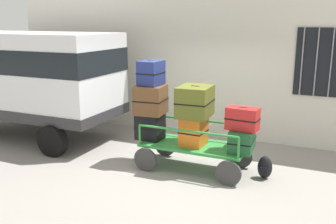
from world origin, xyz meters
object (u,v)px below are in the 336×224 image
object	(u,v)px
van	(31,74)
suitcase_midleft_bottom	(194,131)
suitcase_left_bottom	(150,127)
suitcase_midleft_middle	(195,101)
suitcase_center_middle	(243,119)
suitcase_left_middle	(151,100)
suitcase_center_bottom	(242,140)
backpack	(265,167)
luggage_cart	(194,150)
suitcase_left_top	(151,73)

from	to	relation	value
van	suitcase_midleft_bottom	bearing A→B (deg)	-5.91
van	suitcase_left_bottom	bearing A→B (deg)	-7.57
suitcase_midleft_middle	suitcase_center_middle	world-z (taller)	suitcase_midleft_middle
suitcase_left_middle	suitcase_center_middle	size ratio (longest dim) A/B	1.06
suitcase_midleft_bottom	suitcase_center_bottom	distance (m)	0.95
van	suitcase_midleft_middle	bearing A→B (deg)	-5.22
suitcase_left_bottom	backpack	xyz separation A→B (m)	(2.33, 0.15, -0.57)
suitcase_center_bottom	suitcase_left_middle	bearing A→B (deg)	-179.46
suitcase_left_bottom	suitcase_center_middle	world-z (taller)	suitcase_center_middle
van	luggage_cart	bearing A→B (deg)	-5.55
suitcase_midleft_middle	suitcase_center_bottom	world-z (taller)	suitcase_midleft_middle
luggage_cart	suitcase_center_middle	bearing A→B (deg)	-1.60
suitcase_left_top	suitcase_midleft_bottom	world-z (taller)	suitcase_left_top
suitcase_left_middle	backpack	world-z (taller)	suitcase_left_middle
luggage_cart	suitcase_left_middle	bearing A→B (deg)	179.57
van	suitcase_left_middle	world-z (taller)	van
suitcase_midleft_middle	suitcase_center_middle	distance (m)	0.98
suitcase_left_middle	suitcase_left_top	xyz separation A→B (m)	(0.00, 0.03, 0.54)
suitcase_midleft_middle	suitcase_center_bottom	xyz separation A→B (m)	(0.95, -0.00, -0.65)
suitcase_midleft_middle	suitcase_left_middle	bearing A→B (deg)	-178.88
suitcase_left_bottom	suitcase_center_middle	bearing A→B (deg)	0.23
suitcase_left_middle	suitcase_center_bottom	bearing A→B (deg)	0.54
suitcase_midleft_middle	suitcase_center_middle	xyz separation A→B (m)	(0.95, -0.05, -0.23)
suitcase_midleft_bottom	backpack	size ratio (longest dim) A/B	1.28
backpack	suitcase_center_middle	bearing A→B (deg)	-161.53
suitcase_midleft_bottom	suitcase_center_bottom	size ratio (longest dim) A/B	0.82
suitcase_left_bottom	suitcase_center_bottom	size ratio (longest dim) A/B	0.79
suitcase_left_top	suitcase_center_bottom	xyz separation A→B (m)	(1.89, -0.01, -1.15)
luggage_cart	suitcase_left_middle	world-z (taller)	suitcase_left_middle
suitcase_center_bottom	suitcase_center_middle	world-z (taller)	suitcase_center_middle
suitcase_left_top	suitcase_midleft_middle	world-z (taller)	suitcase_left_top
suitcase_midleft_middle	backpack	xyz separation A→B (m)	(1.38, 0.09, -1.17)
van	suitcase_midleft_bottom	world-z (taller)	van
suitcase_left_top	backpack	world-z (taller)	suitcase_left_top
suitcase_left_top	suitcase_center_middle	size ratio (longest dim) A/B	0.86
suitcase_midleft_bottom	backpack	bearing A→B (deg)	6.06
luggage_cart	suitcase_left_top	distance (m)	1.76
suitcase_left_middle	backpack	xyz separation A→B (m)	(2.33, 0.11, -1.12)
suitcase_left_top	suitcase_midleft_bottom	size ratio (longest dim) A/B	0.93
suitcase_midleft_middle	backpack	distance (m)	1.81
luggage_cart	suitcase_left_middle	xyz separation A→B (m)	(-0.95, 0.01, 0.94)
van	luggage_cart	world-z (taller)	van
luggage_cart	suitcase_midleft_bottom	distance (m)	0.40
suitcase_left_middle	suitcase_midleft_bottom	size ratio (longest dim) A/B	1.16
suitcase_left_top	suitcase_midleft_middle	distance (m)	1.07
suitcase_left_middle	suitcase_left_top	distance (m)	0.54
luggage_cart	suitcase_center_bottom	bearing A→B (deg)	1.52
suitcase_left_bottom	suitcase_left_top	distance (m)	1.10
suitcase_center_middle	suitcase_left_middle	bearing A→B (deg)	178.98
suitcase_midleft_bottom	suitcase_center_middle	bearing A→B (deg)	0.10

